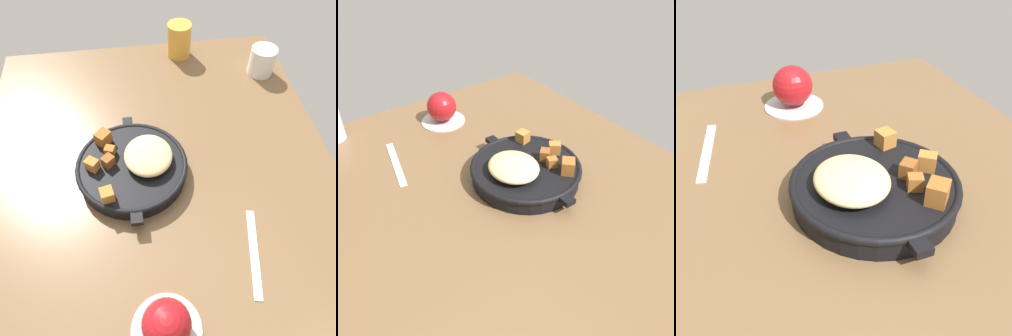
{
  "view_description": "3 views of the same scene",
  "coord_description": "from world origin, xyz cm",
  "views": [
    {
      "loc": [
        45.33,
        -4.18,
        61.39
      ],
      "look_at": [
        3.17,
        1.82,
        4.02
      ],
      "focal_mm": 35.22,
      "sensor_mm": 36.0,
      "label": 1
    },
    {
      "loc": [
        -48.91,
        35.24,
        52.35
      ],
      "look_at": [
        -1.46,
        0.98,
        7.23
      ],
      "focal_mm": 38.77,
      "sensor_mm": 36.0,
      "label": 2
    },
    {
      "loc": [
        -42.11,
        15.08,
        39.69
      ],
      "look_at": [
        0.67,
        -1.2,
        6.99
      ],
      "focal_mm": 44.24,
      "sensor_mm": 36.0,
      "label": 3
    }
  ],
  "objects": [
    {
      "name": "ground_plane",
      "position": [
        0.0,
        0.0,
        -1.2
      ],
      "size": [
        99.12,
        82.98,
        2.4
      ],
      "primitive_type": "cube",
      "color": "brown"
    },
    {
      "name": "cast_iron_skillet",
      "position": [
        0.54,
        -5.61,
        2.62
      ],
      "size": [
        29.27,
        24.93,
        6.91
      ],
      "color": "black",
      "rests_on": "ground_plane"
    },
    {
      "name": "saucer_plate",
      "position": [
        34.22,
        -2.83,
        0.3
      ],
      "size": [
        12.21,
        12.21,
        0.6
      ],
      "primitive_type": "cylinder",
      "color": "#B7BABF",
      "rests_on": "ground_plane"
    },
    {
      "name": "red_apple",
      "position": [
        34.22,
        -2.83,
        4.66
      ],
      "size": [
        8.11,
        8.11,
        8.11
      ],
      "primitive_type": "sphere",
      "color": "maroon",
      "rests_on": "saucer_plate"
    },
    {
      "name": "butter_knife",
      "position": [
        22.93,
        15.96,
        0.18
      ],
      "size": [
        18.26,
        5.23,
        0.36
      ],
      "primitive_type": "cube",
      "rotation": [
        0.0,
        0.0,
        -0.2
      ],
      "color": "silver",
      "rests_on": "ground_plane"
    }
  ]
}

